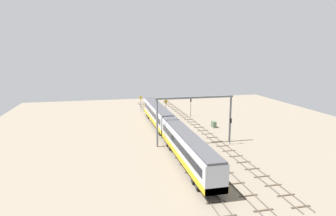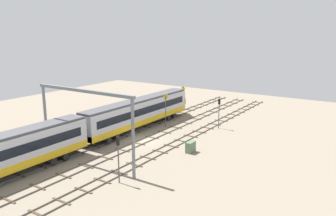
# 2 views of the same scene
# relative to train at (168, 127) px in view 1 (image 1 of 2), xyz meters

# --- Properties ---
(ground_plane) EXTENTS (89.14, 89.14, 0.00)m
(ground_plane) POSITION_rel_train_xyz_m (7.37, -4.50, -2.66)
(ground_plane) COLOR gray
(track_near_foreground) EXTENTS (73.14, 2.40, 0.16)m
(track_near_foreground) POSITION_rel_train_xyz_m (7.37, -8.99, -2.60)
(track_near_foreground) COLOR #59544C
(track_near_foreground) RESTS_ON ground
(track_second_near) EXTENTS (73.14, 2.40, 0.16)m
(track_second_near) POSITION_rel_train_xyz_m (7.37, -4.50, -2.59)
(track_second_near) COLOR #59544C
(track_second_near) RESTS_ON ground
(track_with_train) EXTENTS (73.14, 2.40, 0.16)m
(track_with_train) POSITION_rel_train_xyz_m (7.37, 0.00, -2.59)
(track_with_train) COLOR #59544C
(track_with_train) RESTS_ON ground
(train) EXTENTS (50.40, 3.24, 4.80)m
(train) POSITION_rel_train_xyz_m (0.00, 0.00, 0.00)
(train) COLOR #B7BCC6
(train) RESTS_ON ground
(overhead_gantry) EXTENTS (0.40, 14.98, 9.16)m
(overhead_gantry) POSITION_rel_train_xyz_m (-3.80, -4.23, 3.94)
(overhead_gantry) COLOR slate
(overhead_gantry) RESTS_ON ground
(speed_sign_near_foreground) EXTENTS (0.14, 0.87, 4.58)m
(speed_sign_near_foreground) POSITION_rel_train_xyz_m (28.49, 1.81, 0.31)
(speed_sign_near_foreground) COLOR #4C4C51
(speed_sign_near_foreground) RESTS_ON ground
(speed_sign_mid_trackside) EXTENTS (0.14, 0.84, 5.52)m
(speed_sign_mid_trackside) POSITION_rel_train_xyz_m (15.16, -2.85, 0.83)
(speed_sign_mid_trackside) COLOR #4C4C51
(speed_sign_mid_trackside) RESTS_ON ground
(signal_light_trackside_approach) EXTENTS (0.31, 0.32, 4.94)m
(signal_light_trackside_approach) POSITION_rel_train_xyz_m (19.09, -10.62, 0.55)
(signal_light_trackside_approach) COLOR #4C4C51
(signal_light_trackside_approach) RESTS_ON ground
(signal_light_trackside_departure) EXTENTS (0.31, 0.32, 5.07)m
(signal_light_trackside_departure) POSITION_rel_train_xyz_m (-5.45, -10.76, 0.63)
(signal_light_trackside_departure) COLOR #4C4C51
(signal_light_trackside_departure) RESTS_ON ground
(relay_cabinet) EXTENTS (1.56, 0.77, 1.44)m
(relay_cabinet) POSITION_rel_train_xyz_m (6.78, -12.40, -1.94)
(relay_cabinet) COLOR #597259
(relay_cabinet) RESTS_ON ground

